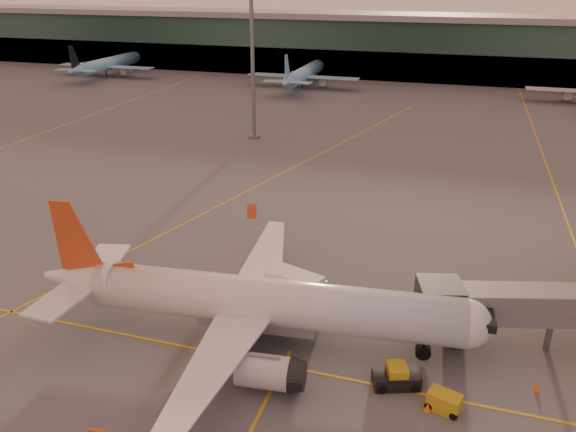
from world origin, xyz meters
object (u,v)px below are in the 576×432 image
(main_airplane, at_px, (257,303))
(pushback_tug, at_px, (396,378))
(gpu_cart, at_px, (444,402))
(catering_truck, at_px, (295,290))

(main_airplane, distance_m, pushback_tug, 12.21)
(gpu_cart, bearing_deg, catering_truck, 163.91)
(pushback_tug, bearing_deg, gpu_cart, -43.62)
(catering_truck, xyz_separation_m, pushback_tug, (9.97, -7.16, -1.53))
(main_airplane, height_order, catering_truck, main_airplane)
(gpu_cart, xyz_separation_m, pushback_tug, (-3.49, 1.54, 0.06))
(gpu_cart, relative_size, pushback_tug, 0.68)
(main_airplane, xyz_separation_m, gpu_cart, (15.13, -3.74, -2.99))
(catering_truck, bearing_deg, gpu_cart, -14.38)
(catering_truck, distance_m, pushback_tug, 12.37)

